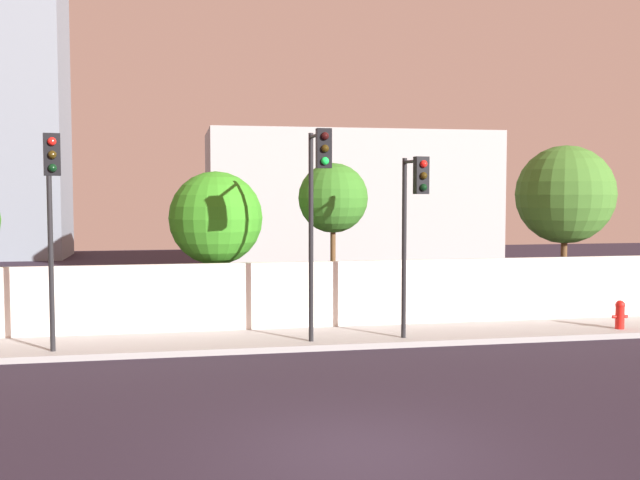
# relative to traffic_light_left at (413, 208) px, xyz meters

# --- Properties ---
(ground_plane) EXTENTS (80.00, 80.00, 0.00)m
(ground_plane) POSITION_rel_traffic_light_left_xyz_m (-3.04, -7.07, -3.47)
(ground_plane) COLOR #251D2A
(sidewalk) EXTENTS (36.00, 2.40, 0.15)m
(sidewalk) POSITION_rel_traffic_light_left_xyz_m (-3.04, 1.13, -3.39)
(sidewalk) COLOR #969696
(sidewalk) RESTS_ON ground
(perimeter_wall) EXTENTS (36.00, 0.18, 1.80)m
(perimeter_wall) POSITION_rel_traffic_light_left_xyz_m (-3.04, 2.42, -2.42)
(perimeter_wall) COLOR silver
(perimeter_wall) RESTS_ON sidewalk
(traffic_light_left) EXTENTS (0.39, 1.13, 4.56)m
(traffic_light_left) POSITION_rel_traffic_light_left_xyz_m (0.00, 0.00, 0.00)
(traffic_light_left) COLOR black
(traffic_light_left) RESTS_ON sidewalk
(traffic_light_center) EXTENTS (0.35, 1.63, 5.15)m
(traffic_light_center) POSITION_rel_traffic_light_left_xyz_m (-2.45, -0.23, 0.42)
(traffic_light_center) COLOR black
(traffic_light_center) RESTS_ON sidewalk
(traffic_light_right) EXTENTS (0.53, 1.59, 4.95)m
(traffic_light_right) POSITION_rel_traffic_light_left_xyz_m (-8.45, -0.22, 0.29)
(traffic_light_right) COLOR black
(traffic_light_right) RESTS_ON sidewalk
(fire_hydrant) EXTENTS (0.44, 0.26, 0.78)m
(fire_hydrant) POSITION_rel_traffic_light_left_xyz_m (6.05, 0.55, -2.90)
(fire_hydrant) COLOR red
(fire_hydrant) RESTS_ON sidewalk
(roadside_tree_midleft) EXTENTS (2.61, 2.61, 4.43)m
(roadside_tree_midleft) POSITION_rel_traffic_light_left_xyz_m (-4.65, 3.40, -0.35)
(roadside_tree_midleft) COLOR brown
(roadside_tree_midleft) RESTS_ON ground
(roadside_tree_midright) EXTENTS (2.01, 2.01, 4.69)m
(roadside_tree_midright) POSITION_rel_traffic_light_left_xyz_m (-1.31, 3.40, 0.20)
(roadside_tree_midright) COLOR brown
(roadside_tree_midright) RESTS_ON ground
(roadside_tree_rightmost) EXTENTS (3.00, 3.00, 5.28)m
(roadside_tree_rightmost) POSITION_rel_traffic_light_left_xyz_m (5.94, 3.40, 0.30)
(roadside_tree_rightmost) COLOR brown
(roadside_tree_rightmost) RESTS_ON ground
(low_building_distant) EXTENTS (13.00, 6.00, 6.58)m
(low_building_distant) POSITION_rel_traffic_light_left_xyz_m (2.16, 16.42, -0.18)
(low_building_distant) COLOR #A2A2A2
(low_building_distant) RESTS_ON ground
(tower_on_skyline) EXTENTS (6.27, 5.00, 26.46)m
(tower_on_skyline) POSITION_rel_traffic_light_left_xyz_m (-15.21, 28.42, 9.76)
(tower_on_skyline) COLOR gray
(tower_on_skyline) RESTS_ON ground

